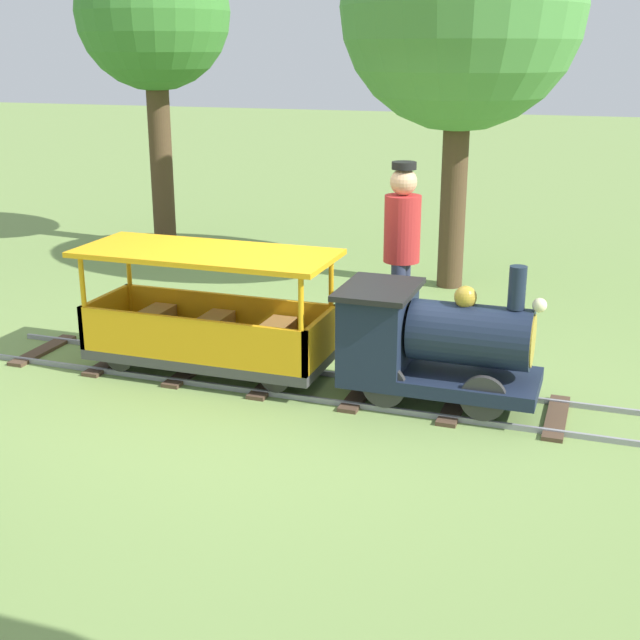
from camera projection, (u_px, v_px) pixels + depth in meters
ground_plane at (293, 385)px, 6.60m from camera, size 60.00×60.00×0.00m
track at (317, 386)px, 6.53m from camera, size 0.77×5.70×0.04m
locomotive at (429, 340)px, 6.12m from camera, size 0.73×1.45×1.04m
passenger_car at (209, 324)px, 6.69m from camera, size 0.83×2.00×0.97m
conductor_person at (402, 243)px, 7.02m from camera, size 0.30×0.30×1.62m
oak_tree_near at (462, 8)px, 8.50m from camera, size 2.46×2.46×4.12m
oak_tree_distant at (153, 15)px, 10.41m from camera, size 1.90×1.90×3.87m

